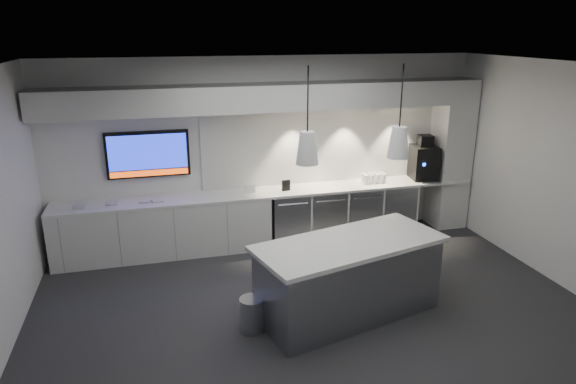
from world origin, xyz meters
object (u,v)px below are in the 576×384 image
object	(u,v)px
island	(349,278)
coffee_machine	(424,161)
bin	(252,314)
wall_tv	(148,154)

from	to	relation	value
island	coffee_machine	size ratio (longest dim) A/B	3.24
island	bin	bearing A→B (deg)	167.95
bin	coffee_machine	xyz separation A→B (m)	(3.53, 2.49, 1.01)
island	bin	world-z (taller)	island
coffee_machine	wall_tv	bearing A→B (deg)	-174.04
wall_tv	island	bearing A→B (deg)	-49.75
wall_tv	coffee_machine	bearing A→B (deg)	-3.08
island	coffee_machine	world-z (taller)	coffee_machine
island	coffee_machine	distance (m)	3.44
island	coffee_machine	xyz separation A→B (m)	(2.32, 2.44, 0.72)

